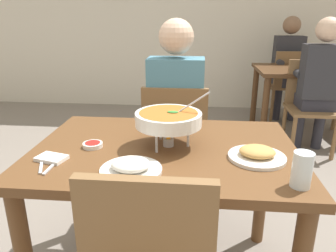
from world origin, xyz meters
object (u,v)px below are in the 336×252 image
appetizer_plate (257,154)px  dining_table_main (165,170)px  chair_bg_left (288,82)px  patron_bg_middle (319,79)px  chair_diner_main (175,140)px  diner_main (176,106)px  sauce_dish (93,145)px  patron_bg_left (288,62)px  drink_glass (302,172)px  dining_table_far (301,80)px  curry_bowl (168,119)px  rice_plate (131,167)px  chair_bg_middle (309,100)px

appetizer_plate → dining_table_main: bearing=167.4°
chair_bg_left → patron_bg_middle: bearing=-89.9°
patron_bg_middle → chair_diner_main: bearing=-139.4°
diner_main → sauce_dish: diner_main is taller
dining_table_main → patron_bg_left: 3.21m
patron_bg_middle → drink_glass: bearing=-110.3°
dining_table_far → dining_table_main: bearing=-118.8°
chair_diner_main → appetizer_plate: bearing=-63.3°
curry_bowl → appetizer_plate: size_ratio=1.39×
dining_table_far → patron_bg_middle: size_ratio=0.76×
curry_bowl → patron_bg_left: patron_bg_left is taller
chair_diner_main → appetizer_plate: 0.92m
chair_diner_main → dining_table_far: chair_diner_main is taller
appetizer_plate → dining_table_far: 2.63m
sauce_dish → chair_diner_main: bearing=65.8°
rice_plate → patron_bg_left: 3.48m
patron_bg_left → rice_plate: bearing=-113.6°
sauce_dish → patron_bg_middle: bearing=48.6°
dining_table_main → appetizer_plate: 0.43m
chair_diner_main → drink_glass: bearing=-63.3°
diner_main → appetizer_plate: bearing=-64.3°
diner_main → dining_table_far: 2.10m
chair_bg_left → dining_table_far: bearing=-88.6°
appetizer_plate → chair_bg_middle: size_ratio=0.27×
dining_table_main → rice_plate: 0.31m
dining_table_far → patron_bg_middle: patron_bg_middle is taller
chair_bg_middle → patron_bg_left: (0.03, 1.03, 0.24)m
dining_table_main → dining_table_far: (1.31, 2.37, -0.02)m
chair_diner_main → curry_bowl: bearing=-88.8°
chair_bg_middle → diner_main: bearing=-137.3°
dining_table_main → chair_bg_middle: chair_bg_middle is taller
sauce_dish → drink_glass: bearing=-18.4°
diner_main → appetizer_plate: size_ratio=5.46×
diner_main → drink_glass: bearing=-64.0°
chair_diner_main → patron_bg_left: size_ratio=0.69×
sauce_dish → patron_bg_middle: size_ratio=0.07×
rice_plate → appetizer_plate: bearing=18.5°
patron_bg_left → patron_bg_middle: (0.01, -1.12, 0.00)m
patron_bg_left → dining_table_main: bearing=-113.8°
sauce_dish → curry_bowl: bearing=7.7°
chair_diner_main → dining_table_far: 2.12m
sauce_dish → patron_bg_left: 3.38m
dining_table_main → drink_glass: bearing=-31.3°
patron_bg_middle → chair_bg_left: bearing=90.1°
chair_diner_main → sauce_dish: size_ratio=10.00×
dining_table_main → sauce_dish: (-0.33, -0.03, 0.13)m
sauce_dish → dining_table_far: 2.91m
rice_plate → patron_bg_middle: (1.40, 2.07, -0.03)m
drink_glass → chair_bg_left: chair_bg_left is taller
diner_main → dining_table_far: (1.31, 1.64, -0.13)m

